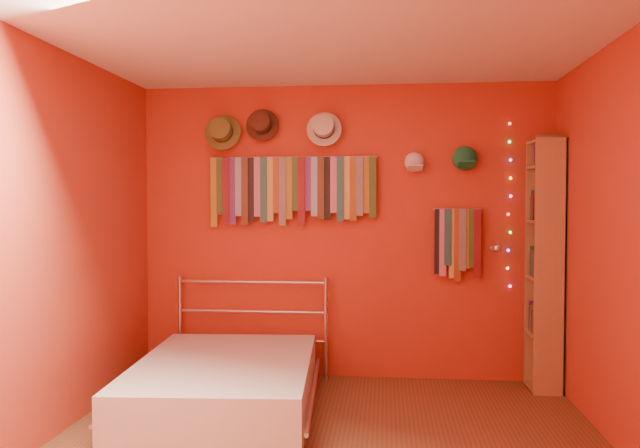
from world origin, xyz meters
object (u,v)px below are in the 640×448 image
(tie_rack, at_px, (291,187))
(bed, at_px, (225,384))
(reading_lamp, at_px, (496,248))
(bookshelf, at_px, (550,263))

(tie_rack, xyz_separation_m, bed, (-0.33, -0.95, -1.43))
(tie_rack, height_order, bed, tie_rack)
(reading_lamp, xyz_separation_m, bed, (-2.02, -0.78, -0.93))
(tie_rack, relative_size, bed, 0.79)
(bookshelf, height_order, bed, bookshelf)
(tie_rack, distance_m, reading_lamp, 1.77)
(reading_lamp, relative_size, bookshelf, 0.15)
(reading_lamp, distance_m, bookshelf, 0.44)
(reading_lamp, bearing_deg, bookshelf, 1.30)
(bookshelf, bearing_deg, tie_rack, 175.80)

